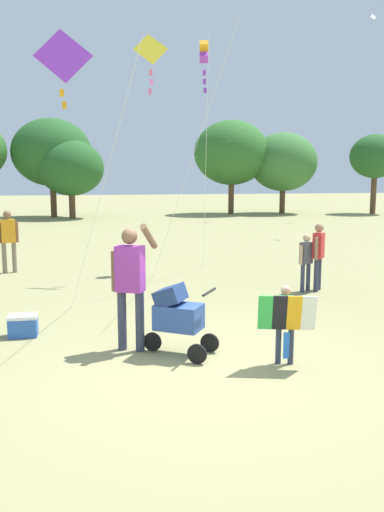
{
  "coord_description": "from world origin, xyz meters",
  "views": [
    {
      "loc": [
        -1.4,
        -6.67,
        2.58
      ],
      "look_at": [
        0.12,
        1.42,
        1.3
      ],
      "focal_mm": 37.25,
      "sensor_mm": 36.0,
      "label": 1
    }
  ],
  "objects": [
    {
      "name": "ground_plane",
      "position": [
        0.0,
        0.0,
        0.0
      ],
      "size": [
        120.0,
        120.0,
        0.0
      ],
      "primitive_type": "plane",
      "color": "#938E5B"
    },
    {
      "name": "treeline_distant",
      "position": [
        2.95,
        26.01,
        3.63
      ],
      "size": [
        28.29,
        5.53,
        5.95
      ],
      "color": "brown",
      "rests_on": "ground"
    },
    {
      "name": "child_with_butterfly_kite",
      "position": [
        1.12,
        -0.1,
        0.67
      ],
      "size": [
        0.78,
        0.46,
        1.1
      ],
      "color": "#33384C",
      "rests_on": "ground"
    },
    {
      "name": "person_adult_flyer",
      "position": [
        -0.89,
        0.9,
        1.09
      ],
      "size": [
        0.71,
        0.53,
        1.89
      ],
      "color": "#33384C",
      "rests_on": "ground"
    },
    {
      "name": "stroller",
      "position": [
        -0.25,
        0.59,
        0.61
      ],
      "size": [
        1.07,
        0.87,
        1.03
      ],
      "color": "black",
      "rests_on": "ground"
    },
    {
      "name": "kite_adult_black",
      "position": [
        -1.83,
        3.64,
        4.58
      ],
      "size": [
        1.76,
        2.89,
        5.23
      ],
      "color": "purple",
      "rests_on": "ground"
    },
    {
      "name": "kite_orange_delta",
      "position": [
        1.6,
        7.58,
        5.67
      ],
      "size": [
        0.6,
        2.85,
        6.03
      ],
      "color": "#F4A319",
      "rests_on": "ground"
    },
    {
      "name": "kite_blue_high",
      "position": [
        0.12,
        6.33,
        5.21
      ],
      "size": [
        1.57,
        3.92,
        5.89
      ],
      "color": "yellow",
      "rests_on": "ground"
    },
    {
      "name": "person_red_shirt",
      "position": [
        -3.58,
        7.72,
        0.96
      ],
      "size": [
        0.51,
        0.3,
        1.64
      ],
      "color": "#7F705B",
      "rests_on": "ground"
    },
    {
      "name": "person_sitting_far",
      "position": [
        3.48,
        4.18,
        0.88
      ],
      "size": [
        0.36,
        0.4,
        1.5
      ],
      "color": "#33384C",
      "rests_on": "ground"
    },
    {
      "name": "person_couple_left",
      "position": [
        3.18,
        4.15,
        0.75
      ],
      "size": [
        0.37,
        0.28,
        1.28
      ],
      "color": "#33384C",
      "rests_on": "ground"
    },
    {
      "name": "cooler_box",
      "position": [
        -2.54,
        1.9,
        0.18
      ],
      "size": [
        0.45,
        0.33,
        0.35
      ],
      "color": "#2D5BB7",
      "rests_on": "ground"
    }
  ]
}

